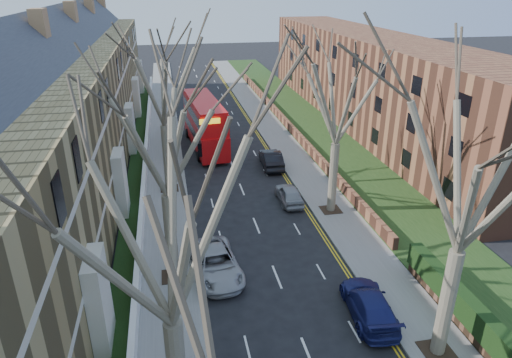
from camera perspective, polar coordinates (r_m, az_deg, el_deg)
pavement_left at (r=47.35m, az=-11.41°, el=4.20°), size 3.00×102.00×0.12m
pavement_right at (r=48.67m, az=2.88°, el=5.18°), size 3.00×102.00×0.12m
terrace_left at (r=38.99m, az=-23.28°, el=7.00°), size 9.70×78.00×13.60m
flats_right at (r=54.84m, az=13.92°, el=11.96°), size 13.97×54.00×10.00m
front_wall_left at (r=39.72m, az=-13.71°, el=1.03°), size 0.30×78.00×1.00m
grass_verge_right at (r=49.88m, az=7.93°, el=5.55°), size 6.00×102.00×0.06m
tree_left_mid at (r=13.16m, az=-11.73°, el=-3.27°), size 10.50×10.50×14.71m
tree_left_far at (r=22.65m, az=-11.82°, el=7.31°), size 10.15×10.15×14.22m
tree_left_dist at (r=34.29m, az=-11.97°, el=13.29°), size 10.50×10.50×14.71m
tree_right_mid at (r=18.58m, az=25.97°, el=2.82°), size 10.50×10.50×14.71m
tree_right_far at (r=30.52m, az=10.45°, el=11.57°), size 10.15×10.15×14.22m
double_decker_bus at (r=45.48m, az=-6.42°, el=6.74°), size 3.58×11.55×4.74m
car_left_far at (r=26.27m, az=-5.00°, el=-10.45°), size 2.96×5.48×1.46m
car_right_near at (r=24.02m, az=13.96°, el=-14.95°), size 2.45×5.03×1.41m
car_right_mid at (r=34.32m, az=4.18°, el=-1.90°), size 1.60×3.93×1.33m
car_right_far at (r=40.75m, az=1.90°, el=2.53°), size 1.86×4.75×1.54m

